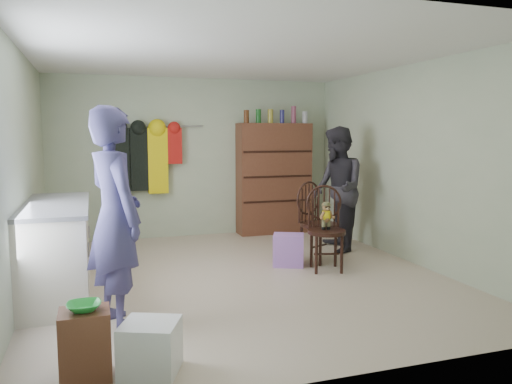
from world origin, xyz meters
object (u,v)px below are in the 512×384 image
object	(u,v)px
counter	(57,249)
chair_far	(315,219)
dresser	(274,178)
chair_front	(326,223)

from	to	relation	value
counter	chair_far	xyz separation A→B (m)	(3.07, 0.40, 0.08)
chair_far	dresser	world-z (taller)	dresser
chair_front	chair_far	xyz separation A→B (m)	(0.05, 0.41, -0.01)
counter	chair_far	size ratio (longest dim) A/B	1.81
counter	dresser	distance (m)	3.96
chair_front	dresser	distance (m)	2.34
chair_front	chair_far	bearing A→B (deg)	96.17
counter	chair_far	bearing A→B (deg)	7.47
chair_far	dresser	xyz separation A→B (m)	(0.13, 1.90, 0.36)
chair_front	chair_far	distance (m)	0.41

